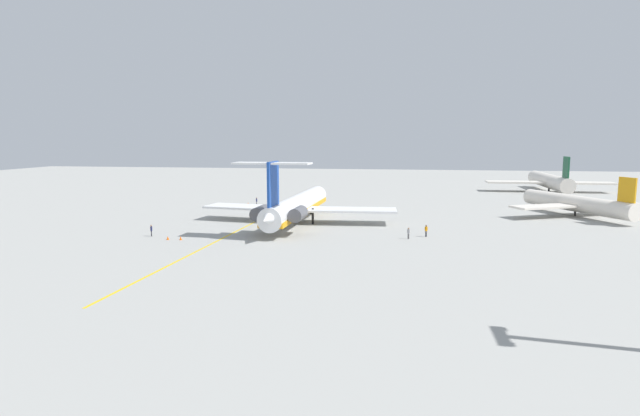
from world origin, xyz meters
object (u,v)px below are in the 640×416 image
at_px(ground_crew_near_nose, 151,229).
at_px(safety_cone_wingtip, 248,204).
at_px(airliner_mid_left, 573,203).
at_px(airliner_far_left, 548,181).
at_px(safety_cone_tail, 181,238).
at_px(ground_crew_portside, 426,229).
at_px(ground_crew_near_tail, 409,232).
at_px(safety_cone_nose, 168,238).
at_px(main_jetliner, 296,206).
at_px(ground_crew_starboard, 257,200).

bearing_deg(ground_crew_near_nose, safety_cone_wingtip, 46.34).
bearing_deg(safety_cone_wingtip, airliner_mid_left, 85.56).
bearing_deg(ground_crew_near_nose, airliner_far_left, 7.08).
height_order(airliner_mid_left, safety_cone_tail, airliner_mid_left).
bearing_deg(ground_crew_portside, safety_cone_tail, 84.47).
relative_size(ground_crew_near_tail, safety_cone_wingtip, 3.12).
bearing_deg(ground_crew_portside, safety_cone_nose, 84.05).
bearing_deg(main_jetliner, ground_crew_starboard, 33.55).
bearing_deg(main_jetliner, ground_crew_near_nose, 129.98).
height_order(main_jetliner, ground_crew_near_tail, main_jetliner).
bearing_deg(airliner_mid_left, ground_crew_near_tail, 106.29).
height_order(main_jetliner, airliner_far_left, main_jetliner).
bearing_deg(airliner_far_left, safety_cone_nose, 137.59).
height_order(airliner_mid_left, safety_cone_nose, airliner_mid_left).
height_order(ground_crew_near_tail, safety_cone_wingtip, ground_crew_near_tail).
relative_size(ground_crew_starboard, safety_cone_tail, 3.27).
height_order(ground_crew_near_tail, ground_crew_starboard, ground_crew_starboard).
bearing_deg(airliner_far_left, ground_crew_near_tail, 152.32).
distance_m(safety_cone_nose, safety_cone_tail, 1.95).
xyz_separation_m(ground_crew_starboard, safety_cone_tail, (39.76, -0.06, -0.87)).
xyz_separation_m(main_jetliner, airliner_mid_left, (-18.10, 51.13, -0.70)).
bearing_deg(safety_cone_nose, main_jetliner, 137.48).
xyz_separation_m(airliner_far_left, ground_crew_starboard, (42.30, -72.81, -1.91)).
relative_size(ground_crew_near_nose, ground_crew_starboard, 0.99).
distance_m(ground_crew_portside, safety_cone_tail, 36.88).
relative_size(safety_cone_nose, safety_cone_wingtip, 1.00).
bearing_deg(ground_crew_near_tail, safety_cone_nose, 71.52).
bearing_deg(airliner_far_left, ground_crew_portside, 153.28).
bearing_deg(ground_crew_near_tail, main_jetliner, 31.88).
distance_m(ground_crew_near_tail, ground_crew_portside, 3.42).
bearing_deg(airliner_far_left, ground_crew_near_nose, 135.47).
relative_size(airliner_mid_left, ground_crew_portside, 14.42).
distance_m(safety_cone_wingtip, safety_cone_tail, 40.47).
xyz_separation_m(ground_crew_near_nose, ground_crew_portside, (-6.35, 41.53, 0.03)).
xyz_separation_m(main_jetliner, ground_crew_near_nose, (15.14, -19.50, -2.02)).
xyz_separation_m(ground_crew_starboard, safety_cone_nose, (39.92, -2.00, -0.87)).
distance_m(airliner_mid_left, ground_crew_portside, 39.64).
xyz_separation_m(main_jetliner, ground_crew_near_tail, (10.93, 19.37, -2.06)).
xyz_separation_m(airliner_far_left, airliner_mid_left, (46.86, -7.84, -0.61)).
xyz_separation_m(airliner_far_left, ground_crew_near_nose, (80.10, -78.48, -1.92)).
bearing_deg(safety_cone_nose, ground_crew_portside, 102.61).
height_order(airliner_mid_left, ground_crew_starboard, airliner_mid_left).
distance_m(main_jetliner, ground_crew_portside, 23.81).
bearing_deg(safety_cone_tail, airliner_far_left, 138.39).
distance_m(ground_crew_near_nose, safety_cone_nose, 4.32).
relative_size(ground_crew_starboard, safety_cone_wingtip, 3.27).
distance_m(ground_crew_starboard, safety_cone_wingtip, 2.45).
height_order(ground_crew_portside, safety_cone_nose, ground_crew_portside).
bearing_deg(ground_crew_near_nose, safety_cone_nose, -68.54).
distance_m(main_jetliner, ground_crew_near_tail, 22.33).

